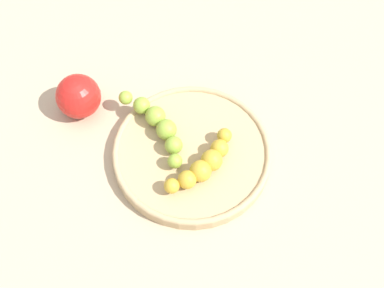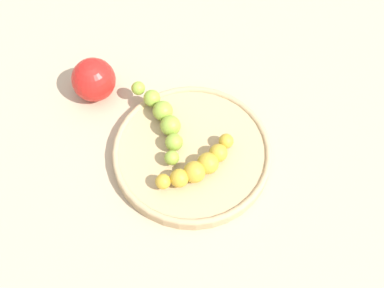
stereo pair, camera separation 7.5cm
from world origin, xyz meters
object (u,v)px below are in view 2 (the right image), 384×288
Objects in this scene: banana_spotted at (199,166)px; banana_green at (163,119)px; apple_red at (94,80)px; fruit_bowl at (192,153)px.

banana_green is at bearing 177.89° from banana_spotted.
banana_spotted is at bearing -169.28° from apple_red.
apple_red is (0.19, 0.06, 0.02)m from fruit_bowl.
fruit_bowl is 0.20m from apple_red.
apple_red is at bearing -169.00° from banana_spotted.
fruit_bowl is at bearing -163.96° from apple_red.
banana_green is 0.10m from banana_spotted.
fruit_bowl is 1.50× the size of banana_green.
banana_green is 2.28× the size of apple_red.
apple_red is (0.13, 0.05, 0.00)m from banana_green.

